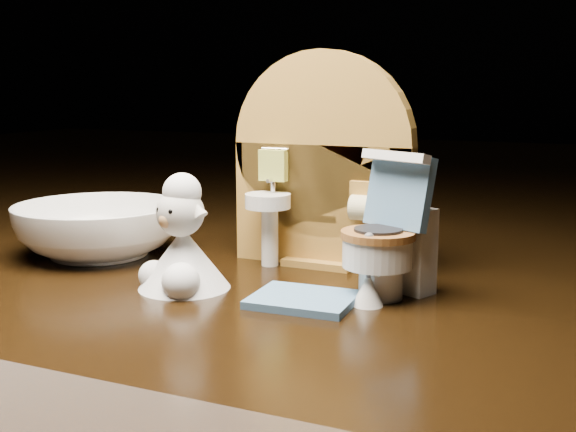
# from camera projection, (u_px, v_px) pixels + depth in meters

# --- Properties ---
(backdrop_panel) EXTENTS (0.13, 0.05, 0.15)m
(backdrop_panel) POSITION_uv_depth(u_px,v_px,m) (321.00, 173.00, 0.50)
(backdrop_panel) COLOR #A8782F
(backdrop_panel) RESTS_ON ground
(toy_toilet) EXTENTS (0.05, 0.06, 0.09)m
(toy_toilet) POSITION_uv_depth(u_px,v_px,m) (391.00, 244.00, 0.44)
(toy_toilet) COLOR white
(toy_toilet) RESTS_ON ground
(bath_mat) EXTENTS (0.06, 0.05, 0.00)m
(bath_mat) POSITION_uv_depth(u_px,v_px,m) (303.00, 300.00, 0.42)
(bath_mat) COLOR teal
(bath_mat) RESTS_ON ground
(toilet_brush) EXTENTS (0.02, 0.02, 0.04)m
(toilet_brush) POSITION_uv_depth(u_px,v_px,m) (368.00, 286.00, 0.42)
(toilet_brush) COLOR white
(toilet_brush) RESTS_ON ground
(plush_lamb) EXTENTS (0.06, 0.06, 0.08)m
(plush_lamb) POSITION_uv_depth(u_px,v_px,m) (182.00, 248.00, 0.45)
(plush_lamb) COLOR white
(plush_lamb) RESTS_ON ground
(ceramic_bowl) EXTENTS (0.15, 0.15, 0.04)m
(ceramic_bowl) POSITION_uv_depth(u_px,v_px,m) (99.00, 230.00, 0.54)
(ceramic_bowl) COLOR white
(ceramic_bowl) RESTS_ON ground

